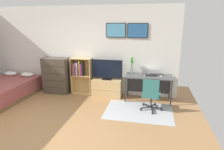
% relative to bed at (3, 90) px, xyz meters
% --- Properties ---
extents(ground_plane, '(7.20, 7.20, 0.00)m').
position_rel_bed_xyz_m(ground_plane, '(2.04, -1.35, -0.25)').
color(ground_plane, '#A87A4C').
extents(wall_back_with_posters, '(6.12, 0.09, 2.70)m').
position_rel_bed_xyz_m(wall_back_with_posters, '(2.06, 1.07, 1.11)').
color(wall_back_with_posters, silver).
rests_on(wall_back_with_posters, ground_plane).
extents(area_rug, '(1.70, 1.20, 0.01)m').
position_rel_bed_xyz_m(area_rug, '(4.06, -0.07, -0.25)').
color(area_rug, '#B2B7BC').
rests_on(area_rug, ground_plane).
extents(bed, '(1.48, 2.05, 0.62)m').
position_rel_bed_xyz_m(bed, '(0.00, 0.00, 0.00)').
color(bed, brown).
rests_on(bed, ground_plane).
extents(dresser, '(0.83, 0.46, 1.13)m').
position_rel_bed_xyz_m(dresser, '(1.36, 0.80, 0.31)').
color(dresser, '#4C4238').
rests_on(dresser, ground_plane).
extents(bookshelf, '(0.64, 0.30, 1.14)m').
position_rel_bed_xyz_m(bookshelf, '(2.13, 0.86, 0.43)').
color(bookshelf, tan).
rests_on(bookshelf, ground_plane).
extents(tv_stand, '(0.90, 0.41, 0.53)m').
position_rel_bed_xyz_m(tv_stand, '(3.01, 0.82, 0.01)').
color(tv_stand, tan).
rests_on(tv_stand, ground_plane).
extents(television, '(0.94, 0.16, 0.61)m').
position_rel_bed_xyz_m(television, '(3.01, 0.79, 0.59)').
color(television, black).
rests_on(television, tv_stand).
extents(desk, '(1.31, 0.59, 0.74)m').
position_rel_bed_xyz_m(desk, '(4.26, 0.80, 0.35)').
color(desk, '#4C4C4F').
rests_on(desk, ground_plane).
extents(office_chair, '(0.57, 0.58, 0.86)m').
position_rel_bed_xyz_m(office_chair, '(4.35, 0.03, 0.21)').
color(office_chair, '#232326').
rests_on(office_chair, ground_plane).
extents(laptop, '(0.40, 0.43, 0.17)m').
position_rel_bed_xyz_m(laptop, '(4.33, 0.79, 0.55)').
color(laptop, '#B7B7BC').
rests_on(laptop, desk).
extents(computer_mouse, '(0.06, 0.10, 0.03)m').
position_rel_bed_xyz_m(computer_mouse, '(4.60, 0.67, 0.50)').
color(computer_mouse, silver).
rests_on(computer_mouse, desk).
extents(bamboo_vase, '(0.10, 0.10, 0.49)m').
position_rel_bed_xyz_m(bamboo_vase, '(3.75, 0.92, 0.72)').
color(bamboo_vase, silver).
rests_on(bamboo_vase, desk).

